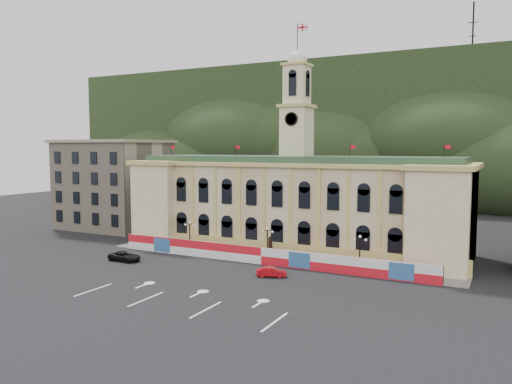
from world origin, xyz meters
The scene contains 13 objects.
ground centered at (0.00, 0.00, 0.00)m, with size 260.00×260.00×0.00m, color black.
lane_markings centered at (0.00, -5.00, 0.00)m, with size 26.00×10.00×0.02m, color white, non-canonical shape.
hill_ridge centered at (0.03, 121.99, 19.48)m, with size 230.00×80.00×64.00m.
city_hall centered at (0.00, 27.63, 7.85)m, with size 56.20×17.60×37.10m.
side_building_left centered at (-43.00, 30.93, 9.33)m, with size 21.00×17.00×18.60m.
hoarding_fence centered at (0.06, 15.07, 1.25)m, with size 50.00×0.44×2.50m.
pavement centered at (0.00, 17.75, 0.08)m, with size 56.00×5.50×0.16m, color slate.
statue centered at (0.00, 18.00, 1.19)m, with size 1.40×1.40×3.72m.
lamp_left centered at (-14.00, 17.00, 3.07)m, with size 1.96×0.44×5.15m.
lamp_center centered at (0.00, 17.00, 3.07)m, with size 1.96×0.44×5.15m.
lamp_right centered at (14.00, 17.00, 3.07)m, with size 1.96×0.44×5.15m.
red_sedan centered at (4.33, 9.32, 0.65)m, with size 4.19×2.72×1.30m, color #9E0B11.
black_suv centered at (-19.25, 7.51, 0.71)m, with size 5.11×2.37×1.42m, color black.
Camera 1 is at (32.04, -48.98, 16.97)m, focal length 35.00 mm.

